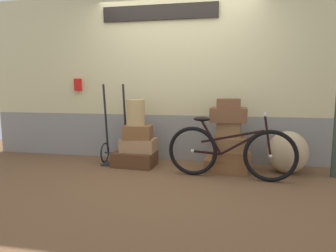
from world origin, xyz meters
TOP-DOWN VIEW (x-y plane):
  - ground at (0.00, 0.00)m, footprint 8.43×5.20m
  - station_building at (0.01, 0.85)m, footprint 6.43×0.74m
  - suitcase_0 at (-0.55, 0.27)m, footprint 0.64×0.46m
  - suitcase_1 at (-0.50, 0.32)m, footprint 0.50×0.36m
  - suitcase_2 at (-0.50, 0.29)m, footprint 0.42×0.32m
  - suitcase_3 at (0.79, 0.29)m, footprint 0.60×0.49m
  - suitcase_4 at (0.84, 0.27)m, footprint 0.54×0.46m
  - suitcase_5 at (0.84, 0.26)m, footprint 0.45×0.41m
  - suitcase_6 at (0.81, 0.30)m, footprint 0.35×0.32m
  - suitcase_7 at (0.80, 0.30)m, footprint 0.50×0.38m
  - suitcase_8 at (0.80, 0.29)m, footprint 0.32×0.28m
  - wicker_basket at (-0.53, 0.29)m, footprint 0.27×0.27m
  - luggage_trolley at (-0.89, 0.36)m, footprint 0.39×0.38m
  - burlap_sack at (1.60, 0.33)m, footprint 0.54×0.46m
  - bicycle at (0.83, -0.07)m, footprint 1.63×0.46m

SIDE VIEW (x-z plane):
  - ground at x=0.00m, z-range -0.06..0.00m
  - suitcase_3 at x=0.79m, z-range 0.00..0.18m
  - suitcase_0 at x=-0.55m, z-range 0.00..0.21m
  - suitcase_4 at x=0.84m, z-range 0.18..0.29m
  - luggage_trolley at x=-0.89m, z-range -0.33..0.88m
  - burlap_sack at x=1.60m, z-range 0.00..0.58m
  - suitcase_1 at x=-0.50m, z-range 0.21..0.41m
  - bicycle at x=0.83m, z-range -0.08..0.78m
  - suitcase_5 at x=0.84m, z-range 0.29..0.48m
  - suitcase_2 at x=-0.50m, z-range 0.41..0.61m
  - suitcase_6 at x=0.81m, z-range 0.48..0.69m
  - suitcase_7 at x=0.80m, z-range 0.69..0.89m
  - wicker_basket at x=-0.53m, z-range 0.61..0.99m
  - suitcase_8 at x=0.80m, z-range 0.89..1.01m
  - station_building at x=0.01m, z-range 0.00..2.62m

